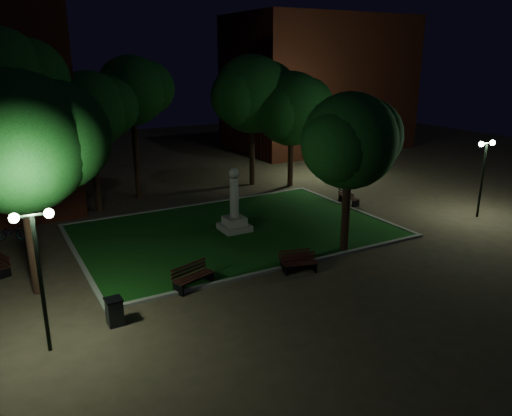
{
  "coord_description": "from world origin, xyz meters",
  "views": [
    {
      "loc": [
        -10.64,
        -19.25,
        8.55
      ],
      "look_at": [
        0.68,
        1.0,
        1.41
      ],
      "focal_mm": 35.0,
      "sensor_mm": 36.0,
      "label": 1
    }
  ],
  "objects": [
    {
      "name": "bench_near_right",
      "position": [
        0.13,
        -3.66,
        0.37
      ],
      "size": [
        1.52,
        0.89,
        0.79
      ],
      "rotation": [
        0.0,
        0.0,
        -0.29
      ],
      "color": "black",
      "rests_on": "ground"
    },
    {
      "name": "building_far",
      "position": [
        18.0,
        20.0,
        6.0
      ],
      "size": [
        16.0,
        10.0,
        12.0
      ],
      "primitive_type": "cube",
      "color": "#541E11",
      "rests_on": "ground"
    },
    {
      "name": "lamppost_se",
      "position": [
        12.79,
        -2.37,
        2.97
      ],
      "size": [
        1.18,
        0.28,
        4.22
      ],
      "color": "black",
      "rests_on": "ground"
    },
    {
      "name": "lawn_kerb",
      "position": [
        0.0,
        2.0,
        0.06
      ],
      "size": [
        15.4,
        10.4,
        0.12
      ],
      "color": "slate",
      "rests_on": "ground"
    },
    {
      "name": "tree_north_wl",
      "position": [
        -5.1,
        8.91,
        5.7
      ],
      "size": [
        5.11,
        4.17,
        7.79
      ],
      "color": "black",
      "rests_on": "ground"
    },
    {
      "name": "lawn",
      "position": [
        0.0,
        2.0,
        0.04
      ],
      "size": [
        15.0,
        10.0,
        0.08
      ],
      "primitive_type": "cube",
      "color": "#124110",
      "rests_on": "ground"
    },
    {
      "name": "bicycle",
      "position": [
        -9.94,
        6.19,
        0.38
      ],
      "size": [
        1.53,
        1.11,
        0.77
      ],
      "primitive_type": "imported",
      "rotation": [
        0.0,
        0.0,
        1.11
      ],
      "color": "black",
      "rests_on": "ground"
    },
    {
      "name": "bench_near_left",
      "position": [
        0.21,
        -3.24,
        0.36
      ],
      "size": [
        1.46,
        0.81,
        0.76
      ],
      "rotation": [
        0.0,
        0.0,
        -0.25
      ],
      "color": "black",
      "rests_on": "ground"
    },
    {
      "name": "tree_west",
      "position": [
        -9.39,
        -0.42,
        5.67
      ],
      "size": [
        6.12,
        5.0,
        8.18
      ],
      "color": "black",
      "rests_on": "ground"
    },
    {
      "name": "tree_north_er",
      "position": [
        5.52,
        9.99,
        6.09
      ],
      "size": [
        6.24,
        5.1,
        8.64
      ],
      "color": "black",
      "rests_on": "ground"
    },
    {
      "name": "tree_ne",
      "position": [
        7.62,
        8.44,
        5.17
      ],
      "size": [
        5.92,
        4.83,
        7.59
      ],
      "color": "black",
      "rests_on": "ground"
    },
    {
      "name": "trash_bin",
      "position": [
        -7.55,
        -4.18,
        0.48
      ],
      "size": [
        0.56,
        0.56,
        0.94
      ],
      "color": "black",
      "rests_on": "ground"
    },
    {
      "name": "lamppost_ne",
      "position": [
        10.59,
        9.65,
        3.01
      ],
      "size": [
        1.18,
        0.28,
        4.28
      ],
      "color": "black",
      "rests_on": "ground"
    },
    {
      "name": "ground",
      "position": [
        0.0,
        0.0,
        0.0
      ],
      "size": [
        80.0,
        80.0,
        0.0
      ],
      "primitive_type": "plane",
      "color": "#403425"
    },
    {
      "name": "bench_right_side",
      "position": [
        8.12,
        3.02,
        0.38
      ],
      "size": [
        0.56,
        1.49,
        0.81
      ],
      "rotation": [
        0.0,
        0.0,
        1.54
      ],
      "color": "black",
      "rests_on": "ground"
    },
    {
      "name": "bench_west_near",
      "position": [
        -4.26,
        -2.87,
        0.44
      ],
      "size": [
        1.79,
        1.08,
        0.93
      ],
      "rotation": [
        0.0,
        0.0,
        0.31
      ],
      "color": "black",
      "rests_on": "ground"
    },
    {
      "name": "tree_far_north",
      "position": [
        -2.25,
        10.63,
        6.52
      ],
      "size": [
        5.02,
        4.1,
        8.59
      ],
      "color": "black",
      "rests_on": "ground"
    },
    {
      "name": "lamppost_sw",
      "position": [
        -9.66,
        -4.72,
        3.1
      ],
      "size": [
        1.18,
        0.28,
        4.42
      ],
      "color": "black",
      "rests_on": "ground"
    },
    {
      "name": "monument",
      "position": [
        0.0,
        2.0,
        0.96
      ],
      "size": [
        1.4,
        1.4,
        3.2
      ],
      "color": "gray",
      "rests_on": "lawn"
    },
    {
      "name": "tree_se",
      "position": [
        3.27,
        -2.75,
        5.03
      ],
      "size": [
        5.09,
        4.16,
        7.12
      ],
      "color": "black",
      "rests_on": "ground"
    }
  ]
}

